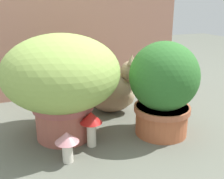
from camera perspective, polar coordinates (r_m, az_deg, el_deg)
ground_plane at (r=1.26m, az=-0.94°, el=-8.31°), size 6.00×6.00×0.00m
cardboard_backdrop at (r=1.68m, az=-5.51°, el=12.75°), size 1.21×0.03×0.81m
grass_planter at (r=1.12m, az=-10.60°, el=2.35°), size 0.48×0.48×0.44m
leafy_planter at (r=1.16m, az=10.83°, el=0.60°), size 0.29×0.29×0.41m
cat at (r=1.41m, az=0.19°, el=-0.06°), size 0.33×0.30×0.32m
mushroom_ornament_red at (r=1.08m, az=-4.44°, el=-6.91°), size 0.09×0.09×0.15m
mushroom_ornament_pink at (r=1.00m, az=-9.50°, el=-10.79°), size 0.09×0.09×0.12m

